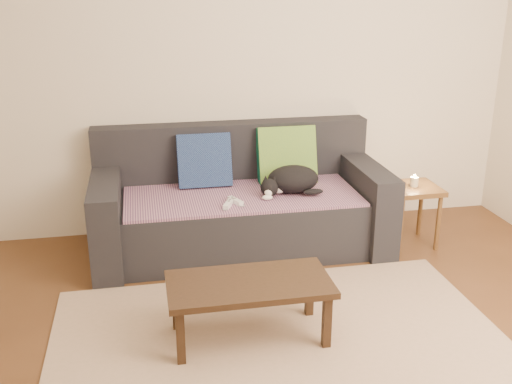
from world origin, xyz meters
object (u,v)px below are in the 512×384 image
side_table (413,196)px  wii_remote_b (229,204)px  sofa (240,207)px  cat (291,180)px  wii_remote_a (236,201)px  coffee_table (249,289)px

side_table → wii_remote_b: bearing=-175.9°
sofa → cat: bearing=-18.8°
sofa → wii_remote_a: 0.31m
wii_remote_b → coffee_table: size_ratio=0.17×
sofa → wii_remote_b: bearing=-112.4°
wii_remote_b → coffee_table: (-0.03, -0.93, -0.15)m
sofa → cat: 0.44m
wii_remote_a → sofa: bearing=-38.7°
sofa → coffee_table: bearing=-97.2°
sofa → wii_remote_a: (-0.07, -0.26, 0.15)m
wii_remote_a → coffee_table: bearing=151.6°
cat → coffee_table: cat is taller
sofa → cat: size_ratio=4.36×
wii_remote_a → side_table: wii_remote_a is taller
wii_remote_b → coffee_table: 0.94m
wii_remote_a → coffee_table: 0.99m
wii_remote_a → side_table: size_ratio=0.33×
sofa → wii_remote_a: bearing=-105.3°
wii_remote_b → side_table: wii_remote_b is taller
wii_remote_b → side_table: (1.39, 0.10, -0.08)m
cat → coffee_table: 1.25m
cat → side_table: (0.91, -0.09, -0.16)m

